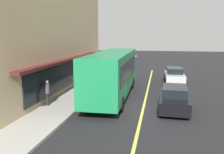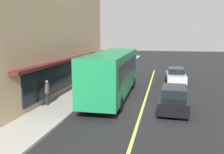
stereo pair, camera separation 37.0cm
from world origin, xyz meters
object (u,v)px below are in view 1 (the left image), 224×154
object	(u,v)px
traffic_light	(92,62)
car_silver	(174,75)
bus	(113,72)
pedestrian_near_storefront	(93,71)
pedestrian_waiting	(47,90)
car_black	(174,99)

from	to	relation	value
traffic_light	car_silver	size ratio (longest dim) A/B	0.74
bus	pedestrian_near_storefront	distance (m)	6.92
pedestrian_waiting	pedestrian_near_storefront	distance (m)	9.66
bus	traffic_light	xyz separation A→B (m)	(1.72, 2.12, 0.55)
traffic_light	pedestrian_waiting	xyz separation A→B (m)	(-5.33, 1.63, -1.35)
traffic_light	pedestrian_waiting	distance (m)	5.73
car_black	pedestrian_waiting	xyz separation A→B (m)	(-1.15, 8.27, 0.44)
bus	traffic_light	size ratio (longest dim) A/B	3.49
car_black	car_silver	world-z (taller)	same
traffic_light	car_black	bearing A→B (deg)	-122.16
bus	car_silver	world-z (taller)	bus
car_black	pedestrian_near_storefront	distance (m)	11.54
traffic_light	pedestrian_waiting	bearing A→B (deg)	163.01
car_black	pedestrian_waiting	world-z (taller)	pedestrian_waiting
pedestrian_near_storefront	bus	bearing A→B (deg)	-151.59
pedestrian_near_storefront	car_black	bearing A→B (deg)	-137.49
bus	car_silver	size ratio (longest dim) A/B	2.57
bus	car_black	xyz separation A→B (m)	(-2.46, -4.52, -1.24)
bus	pedestrian_waiting	world-z (taller)	bus
car_black	bus	bearing A→B (deg)	61.49
traffic_light	bus	bearing A→B (deg)	-129.05
car_black	pedestrian_near_storefront	world-z (taller)	pedestrian_near_storefront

